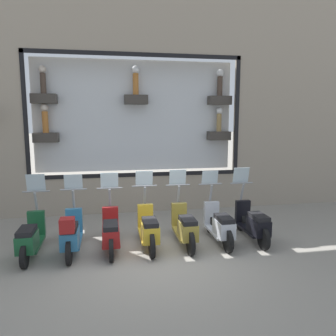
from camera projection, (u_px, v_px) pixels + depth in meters
The scene contains 9 objects.
ground_plane at pixel (153, 256), 6.97m from camera, with size 120.00×120.00×0.00m, color gray.
building_facade at pixel (135, 38), 9.67m from camera, with size 1.21×36.00×10.29m.
scooter_black_0 at pixel (253, 223), 7.81m from camera, with size 1.80×0.61×1.66m.
scooter_silver_1 at pixel (220, 225), 7.66m from camera, with size 1.80×0.60×1.60m.
scooter_olive_2 at pixel (185, 227), 7.51m from camera, with size 1.81×0.60×1.65m.
scooter_yellow_3 at pixel (149, 229), 7.36m from camera, with size 1.81×0.61×1.65m.
scooter_red_4 at pixel (111, 232), 7.21m from camera, with size 1.80×0.60×1.63m.
scooter_teal_5 at pixel (71, 234), 7.00m from camera, with size 1.80×0.61×1.61m.
scooter_green_6 at pixel (30, 237), 6.92m from camera, with size 1.79×0.61×1.64m.
Camera 1 is at (-6.55, 0.87, 2.92)m, focal length 35.00 mm.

